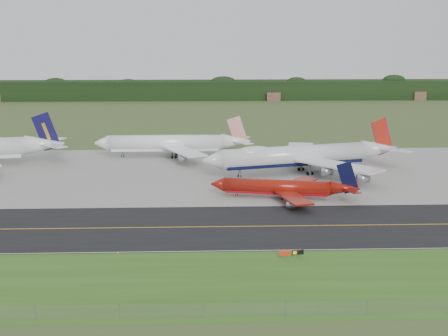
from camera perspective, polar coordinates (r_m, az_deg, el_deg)
ground at (r=139.04m, az=5.43°, el=-4.81°), size 600.00×600.00×0.00m
grass_verge at (r=106.40m, az=7.93°, el=-10.21°), size 400.00×30.00×0.01m
taxiway at (r=135.25m, az=5.66°, el=-5.29°), size 400.00×32.00×0.02m
apron at (r=188.13m, az=3.41°, el=-0.35°), size 400.00×78.00×0.01m
taxiway_centreline at (r=135.25m, az=5.66°, el=-5.28°), size 400.00×0.40×0.00m
taxiway_edge_line at (r=120.68m, az=6.65°, el=-7.45°), size 400.00×0.25×0.00m
perimeter_fence at (r=94.25m, az=9.35°, el=-12.55°), size 320.00×0.10×320.00m
horizon_treeline at (r=407.59m, az=0.38°, el=7.06°), size 700.00×25.00×12.00m
jet_ba_747 at (r=186.23m, az=7.11°, el=1.15°), size 62.07×50.35×15.84m
jet_red_737 at (r=157.24m, az=5.59°, el=-1.79°), size 37.13×29.80×10.08m
jet_star_tail at (r=211.00m, az=-4.64°, el=2.25°), size 52.47×44.13×13.90m
taxiway_sign at (r=115.91m, az=6.18°, el=-7.71°), size 4.59×0.72×1.53m
edge_marker_left at (r=119.33m, az=-9.68°, el=-7.66°), size 0.16×0.16×0.50m
edge_marker_center at (r=119.76m, az=6.96°, el=-7.50°), size 0.16×0.16×0.50m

